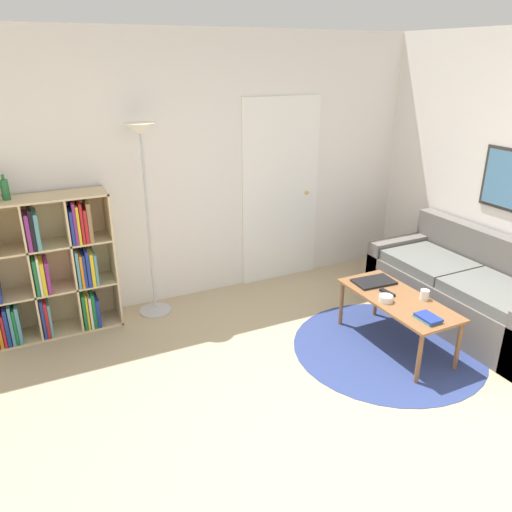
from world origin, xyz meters
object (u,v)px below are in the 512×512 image
object	(u,v)px
bottle_right	(5,189)
cup	(425,295)
coffee_table	(398,303)
laptop	(374,282)
bowl	(386,299)
floor_lamp	(143,167)
couch	(468,291)
bookshelf	(49,269)

from	to	relation	value
bottle_right	cup	bearing A→B (deg)	-29.33
coffee_table	bottle_right	bearing A→B (deg)	150.88
laptop	cup	bearing A→B (deg)	-69.37
coffee_table	bowl	size ratio (longest dim) A/B	9.37
floor_lamp	coffee_table	world-z (taller)	floor_lamp
couch	laptop	world-z (taller)	couch
bowl	bottle_right	bearing A→B (deg)	149.58
bookshelf	bowl	bearing A→B (deg)	-32.33
couch	bottle_right	world-z (taller)	bottle_right
bookshelf	cup	world-z (taller)	bookshelf
floor_lamp	coffee_table	distance (m)	2.50
floor_lamp	laptop	size ratio (longest dim) A/B	4.89
laptop	cup	xyz separation A→B (m)	(0.17, -0.45, 0.03)
couch	bowl	bearing A→B (deg)	-175.56
couch	cup	size ratio (longest dim) A/B	21.82
coffee_table	cup	xyz separation A→B (m)	(0.18, -0.11, 0.09)
bookshelf	bowl	xyz separation A→B (m)	(2.46, -1.56, -0.13)
cup	couch	bearing A→B (deg)	14.31
coffee_table	couch	bearing A→B (deg)	4.87
cup	bottle_right	distance (m)	3.55
cup	bookshelf	bearing A→B (deg)	149.02
bowl	floor_lamp	bearing A→B (deg)	135.61
bookshelf	coffee_table	world-z (taller)	bookshelf
floor_lamp	bowl	distance (m)	2.38
couch	bowl	xyz separation A→B (m)	(-1.08, -0.08, 0.20)
floor_lamp	bottle_right	xyz separation A→B (m)	(-1.13, 0.05, -0.09)
couch	bowl	size ratio (longest dim) A/B	15.93
floor_lamp	coffee_table	xyz separation A→B (m)	(1.70, -1.52, -1.03)
couch	coffee_table	world-z (taller)	couch
bowl	bookshelf	bearing A→B (deg)	147.67
bowl	cup	xyz separation A→B (m)	(0.32, -0.11, 0.02)
bottle_right	couch	bearing A→B (deg)	-21.65
bookshelf	couch	size ratio (longest dim) A/B	0.68
floor_lamp	bowl	xyz separation A→B (m)	(1.56, -1.53, -0.96)
bookshelf	laptop	distance (m)	2.89
bowl	coffee_table	bearing A→B (deg)	1.53
coffee_table	bottle_right	world-z (taller)	bottle_right
laptop	coffee_table	bearing A→B (deg)	-91.54
bookshelf	bottle_right	distance (m)	0.77
floor_lamp	laptop	distance (m)	2.30
couch	laptop	distance (m)	0.98
bottle_right	laptop	bearing A→B (deg)	-23.61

